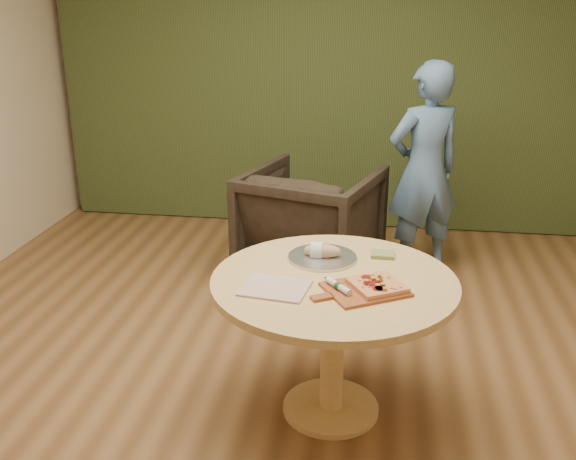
% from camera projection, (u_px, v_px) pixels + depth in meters
% --- Properties ---
extents(room_shell, '(5.04, 6.04, 2.84)m').
position_uv_depth(room_shell, '(269.00, 142.00, 2.92)').
color(room_shell, brown).
rests_on(room_shell, ground).
extents(curtain, '(4.80, 0.14, 2.78)m').
position_uv_depth(curtain, '(327.00, 71.00, 5.61)').
color(curtain, '#2E3B1B').
rests_on(curtain, ground).
extents(pedestal_table, '(1.19, 1.19, 0.75)m').
position_uv_depth(pedestal_table, '(333.00, 305.00, 3.13)').
color(pedestal_table, '#DDB671').
rests_on(pedestal_table, ground).
extents(pizza_paddle, '(0.47, 0.42, 0.01)m').
position_uv_depth(pizza_paddle, '(363.00, 290.00, 2.94)').
color(pizza_paddle, '#964A26').
rests_on(pizza_paddle, pedestal_table).
extents(flatbread_pizza, '(0.30, 0.30, 0.04)m').
position_uv_depth(flatbread_pizza, '(377.00, 285.00, 2.94)').
color(flatbread_pizza, tan).
rests_on(flatbread_pizza, pizza_paddle).
extents(cutlery_roll, '(0.14, 0.17, 0.03)m').
position_uv_depth(cutlery_roll, '(338.00, 286.00, 2.93)').
color(cutlery_roll, silver).
rests_on(cutlery_roll, pizza_paddle).
extents(newspaper, '(0.33, 0.29, 0.01)m').
position_uv_depth(newspaper, '(275.00, 288.00, 2.97)').
color(newspaper, silver).
rests_on(newspaper, pedestal_table).
extents(serving_tray, '(0.36, 0.36, 0.02)m').
position_uv_depth(serving_tray, '(322.00, 257.00, 3.31)').
color(serving_tray, silver).
rests_on(serving_tray, pedestal_table).
extents(bread_roll, '(0.19, 0.09, 0.09)m').
position_uv_depth(bread_roll, '(321.00, 251.00, 3.29)').
color(bread_roll, tan).
rests_on(bread_roll, serving_tray).
extents(green_packet, '(0.12, 0.10, 0.02)m').
position_uv_depth(green_packet, '(383.00, 254.00, 3.34)').
color(green_packet, '#596D31').
rests_on(green_packet, pedestal_table).
extents(armchair, '(1.11, 1.07, 0.93)m').
position_uv_depth(armchair, '(312.00, 217.00, 4.79)').
color(armchair, black).
rests_on(armchair, ground).
extents(person_standing, '(0.70, 0.61, 1.61)m').
position_uv_depth(person_standing, '(424.00, 171.00, 4.74)').
color(person_standing, '#4D739C').
rests_on(person_standing, ground).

